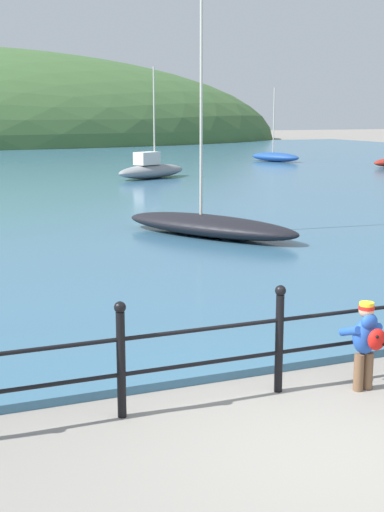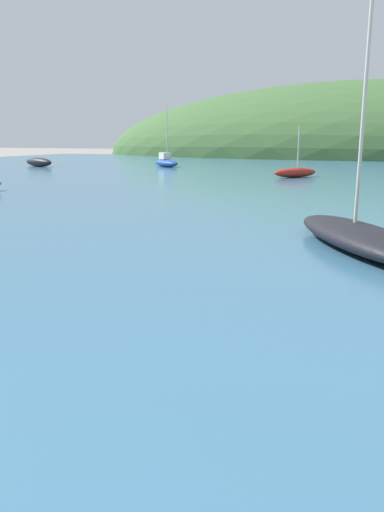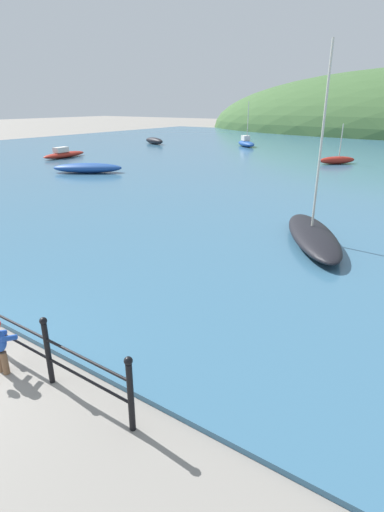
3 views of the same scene
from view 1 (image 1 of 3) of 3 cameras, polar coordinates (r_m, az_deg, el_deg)
name	(u,v)px [view 1 (image 1 of 3)]	position (r m, az deg, el deg)	size (l,w,h in m)	color
ground_plane	(339,454)	(6.81, 11.71, -15.23)	(200.00, 200.00, 0.00)	gray
iron_railing	(279,336)	(7.84, 7.00, -6.34)	(7.27, 0.12, 1.21)	black
child_in_coat	(366,338)	(8.06, 13.77, -6.38)	(0.39, 0.54, 1.00)	brown
boat_twin_mast	(151,169)	(32.05, -3.29, 6.93)	(3.98, 2.77, 4.86)	gray
boat_nearest_quay	(209,225)	(17.09, 1.37, 2.53)	(3.61, 4.86, 5.86)	black
boat_green_fishing	(275,157)	(43.16, 6.67, 7.90)	(2.35, 3.61, 4.31)	#1E4793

